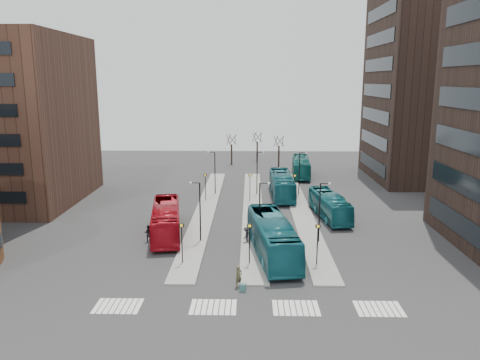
{
  "coord_description": "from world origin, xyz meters",
  "views": [
    {
      "loc": [
        1.65,
        -27.27,
        16.22
      ],
      "look_at": [
        0.47,
        24.8,
        5.0
      ],
      "focal_mm": 35.0,
      "sensor_mm": 36.0,
      "label": 1
    }
  ],
  "objects_px": {
    "teal_bus_d": "(301,167)",
    "commuter_b": "(271,246)",
    "teal_bus_b": "(282,185)",
    "commuter_c": "(246,235)",
    "teal_bus_a": "(272,237)",
    "red_bus": "(166,220)",
    "teal_bus_c": "(329,206)",
    "commuter_a": "(148,233)",
    "traveller": "(239,276)",
    "suitcase": "(243,288)"
  },
  "relations": [
    {
      "from": "commuter_a",
      "to": "commuter_b",
      "type": "bearing_deg",
      "value": 170.66
    },
    {
      "from": "teal_bus_b",
      "to": "commuter_c",
      "type": "xyz_separation_m",
      "value": [
        -4.85,
        -19.22,
        -0.86
      ]
    },
    {
      "from": "commuter_a",
      "to": "teal_bus_c",
      "type": "bearing_deg",
      "value": -151.2
    },
    {
      "from": "teal_bus_b",
      "to": "commuter_a",
      "type": "distance_m",
      "value": 24.16
    },
    {
      "from": "commuter_c",
      "to": "red_bus",
      "type": "bearing_deg",
      "value": -89.67
    },
    {
      "from": "commuter_b",
      "to": "teal_bus_a",
      "type": "bearing_deg",
      "value": -164.84
    },
    {
      "from": "teal_bus_a",
      "to": "commuter_a",
      "type": "xyz_separation_m",
      "value": [
        -12.47,
        3.54,
        -0.94
      ]
    },
    {
      "from": "commuter_c",
      "to": "commuter_a",
      "type": "bearing_deg",
      "value": -75.61
    },
    {
      "from": "red_bus",
      "to": "traveller",
      "type": "bearing_deg",
      "value": -66.53
    },
    {
      "from": "suitcase",
      "to": "commuter_b",
      "type": "distance_m",
      "value": 8.62
    },
    {
      "from": "suitcase",
      "to": "teal_bus_b",
      "type": "distance_m",
      "value": 30.77
    },
    {
      "from": "red_bus",
      "to": "commuter_a",
      "type": "xyz_separation_m",
      "value": [
        -1.45,
        -2.12,
        -0.79
      ]
    },
    {
      "from": "commuter_b",
      "to": "teal_bus_b",
      "type": "bearing_deg",
      "value": -1.72
    },
    {
      "from": "red_bus",
      "to": "commuter_a",
      "type": "distance_m",
      "value": 2.69
    },
    {
      "from": "red_bus",
      "to": "traveller",
      "type": "xyz_separation_m",
      "value": [
        8.03,
        -12.59,
        -0.77
      ]
    },
    {
      "from": "red_bus",
      "to": "teal_bus_c",
      "type": "distance_m",
      "value": 19.62
    },
    {
      "from": "teal_bus_b",
      "to": "red_bus",
      "type": "bearing_deg",
      "value": -129.51
    },
    {
      "from": "teal_bus_c",
      "to": "traveller",
      "type": "xyz_separation_m",
      "value": [
        -10.37,
        -19.43,
        -0.58
      ]
    },
    {
      "from": "red_bus",
      "to": "commuter_a",
      "type": "relative_size",
      "value": 6.81
    },
    {
      "from": "red_bus",
      "to": "teal_bus_d",
      "type": "height_order",
      "value": "red_bus"
    },
    {
      "from": "teal_bus_a",
      "to": "commuter_c",
      "type": "distance_m",
      "value": 4.32
    },
    {
      "from": "teal_bus_a",
      "to": "commuter_a",
      "type": "height_order",
      "value": "teal_bus_a"
    },
    {
      "from": "teal_bus_a",
      "to": "teal_bus_b",
      "type": "bearing_deg",
      "value": 76.15
    },
    {
      "from": "teal_bus_c",
      "to": "commuter_c",
      "type": "xyz_separation_m",
      "value": [
        -9.88,
        -9.12,
        -0.66
      ]
    },
    {
      "from": "teal_bus_a",
      "to": "teal_bus_d",
      "type": "height_order",
      "value": "teal_bus_a"
    },
    {
      "from": "teal_bus_d",
      "to": "commuter_a",
      "type": "xyz_separation_m",
      "value": [
        -19.03,
        -33.56,
        -0.73
      ]
    },
    {
      "from": "teal_bus_d",
      "to": "traveller",
      "type": "relative_size",
      "value": 6.46
    },
    {
      "from": "teal_bus_a",
      "to": "teal_bus_c",
      "type": "distance_m",
      "value": 14.51
    },
    {
      "from": "teal_bus_d",
      "to": "commuter_b",
      "type": "xyz_separation_m",
      "value": [
        -6.65,
        -36.62,
        -0.86
      ]
    },
    {
      "from": "commuter_b",
      "to": "commuter_c",
      "type": "height_order",
      "value": "commuter_c"
    },
    {
      "from": "teal_bus_b",
      "to": "commuter_c",
      "type": "bearing_deg",
      "value": -105.39
    },
    {
      "from": "suitcase",
      "to": "traveller",
      "type": "bearing_deg",
      "value": 121.98
    },
    {
      "from": "teal_bus_d",
      "to": "commuter_a",
      "type": "relative_size",
      "value": 6.59
    },
    {
      "from": "red_bus",
      "to": "teal_bus_b",
      "type": "relative_size",
      "value": 1.0
    },
    {
      "from": "red_bus",
      "to": "commuter_a",
      "type": "height_order",
      "value": "red_bus"
    },
    {
      "from": "teal_bus_a",
      "to": "red_bus",
      "type": "bearing_deg",
      "value": 144.91
    },
    {
      "from": "suitcase",
      "to": "teal_bus_d",
      "type": "bearing_deg",
      "value": 86.98
    },
    {
      "from": "teal_bus_c",
      "to": "teal_bus_d",
      "type": "height_order",
      "value": "teal_bus_d"
    },
    {
      "from": "teal_bus_d",
      "to": "commuter_c",
      "type": "distance_m",
      "value": 34.93
    },
    {
      "from": "commuter_a",
      "to": "commuter_b",
      "type": "xyz_separation_m",
      "value": [
        12.38,
        -3.05,
        -0.12
      ]
    },
    {
      "from": "commuter_b",
      "to": "red_bus",
      "type": "bearing_deg",
      "value": 69.25
    },
    {
      "from": "teal_bus_d",
      "to": "traveller",
      "type": "height_order",
      "value": "teal_bus_d"
    },
    {
      "from": "traveller",
      "to": "commuter_c",
      "type": "height_order",
      "value": "traveller"
    },
    {
      "from": "commuter_a",
      "to": "commuter_b",
      "type": "height_order",
      "value": "commuter_a"
    },
    {
      "from": "teal_bus_b",
      "to": "commuter_c",
      "type": "height_order",
      "value": "teal_bus_b"
    },
    {
      "from": "teal_bus_c",
      "to": "red_bus",
      "type": "bearing_deg",
      "value": -167.1
    },
    {
      "from": "red_bus",
      "to": "teal_bus_b",
      "type": "bearing_deg",
      "value": 42.67
    },
    {
      "from": "traveller",
      "to": "commuter_b",
      "type": "height_order",
      "value": "traveller"
    },
    {
      "from": "teal_bus_b",
      "to": "commuter_c",
      "type": "distance_m",
      "value": 19.84
    },
    {
      "from": "teal_bus_b",
      "to": "teal_bus_c",
      "type": "relative_size",
      "value": 1.13
    }
  ]
}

